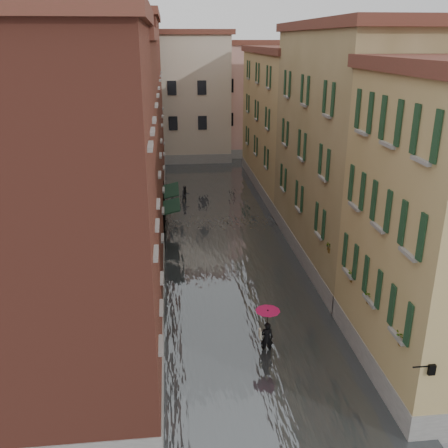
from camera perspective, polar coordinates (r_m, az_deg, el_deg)
ground at (r=22.26m, az=3.74°, el=-13.97°), size 120.00×120.00×0.00m
floodwater at (r=33.65m, az=0.00°, el=-1.34°), size 10.00×60.00×0.20m
building_left_near at (r=17.55m, az=-17.68°, el=-0.76°), size 6.00×8.00×13.00m
building_left_mid at (r=28.04m, az=-13.55°, el=6.83°), size 6.00×14.00×12.50m
building_left_far at (r=42.60m, az=-11.30°, el=12.49°), size 6.00×16.00×14.00m
building_right_mid at (r=29.63m, az=14.59°, el=7.94°), size 6.00×14.00×13.00m
building_right_far at (r=43.88m, az=7.70°, el=11.27°), size 6.00×16.00×11.50m
building_end_cream at (r=56.41m, az=-5.97°, el=14.09°), size 12.00×9.00×13.00m
building_end_pink at (r=59.20m, az=3.03°, el=13.97°), size 10.00×9.00×12.00m
awning_near at (r=32.05m, az=-6.09°, el=1.91°), size 1.09×2.80×2.80m
awning_far at (r=35.47m, az=-6.13°, el=3.75°), size 1.09×3.35×2.80m
wall_lantern at (r=17.22m, az=22.51°, el=-15.02°), size 0.71×0.22×0.35m
window_planters at (r=20.95m, az=15.55°, el=-5.97°), size 0.59×8.62×0.84m
pedestrian_main at (r=21.25m, az=4.95°, el=-11.53°), size 1.04×1.04×2.06m
pedestrian_far at (r=40.62m, az=-4.44°, el=3.36°), size 0.84×0.75×1.42m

